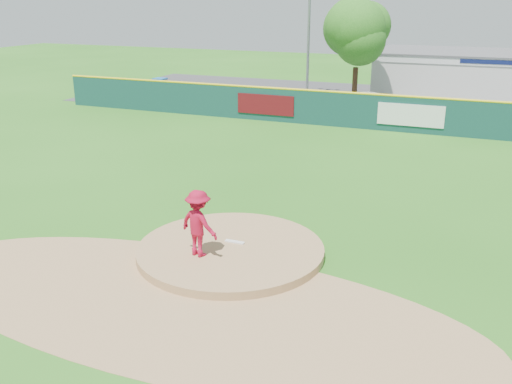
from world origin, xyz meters
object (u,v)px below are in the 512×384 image
at_px(pitcher, 199,223).
at_px(deciduous_tree, 357,38).
at_px(van, 373,105).
at_px(light_pole_left, 309,13).
at_px(pool_building_grp, 483,75).
at_px(playground_slide, 160,87).

relative_size(pitcher, deciduous_tree, 0.26).
bearing_deg(pitcher, deciduous_tree, -70.55).
height_order(pitcher, van, pitcher).
height_order(pitcher, light_pole_left, light_pole_left).
distance_m(van, deciduous_tree, 5.30).
bearing_deg(pool_building_grp, van, -121.07).
relative_size(deciduous_tree, light_pole_left, 0.67).
bearing_deg(van, pool_building_grp, -7.65).
bearing_deg(pool_building_grp, deciduous_tree, -138.84).
bearing_deg(deciduous_tree, playground_slide, -173.72).
distance_m(van, playground_slide, 16.44).
bearing_deg(pool_building_grp, light_pole_left, -157.40).
relative_size(pitcher, light_pole_left, 0.18).
height_order(van, deciduous_tree, deciduous_tree).
relative_size(pool_building_grp, light_pole_left, 1.38).
distance_m(pitcher, light_pole_left, 28.78).
relative_size(van, deciduous_tree, 0.69).
distance_m(van, light_pole_left, 9.46).
distance_m(pitcher, pool_building_grp, 33.50).
bearing_deg(deciduous_tree, pool_building_grp, 41.16).
height_order(pitcher, playground_slide, pitcher).
distance_m(playground_slide, light_pole_left, 12.31).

